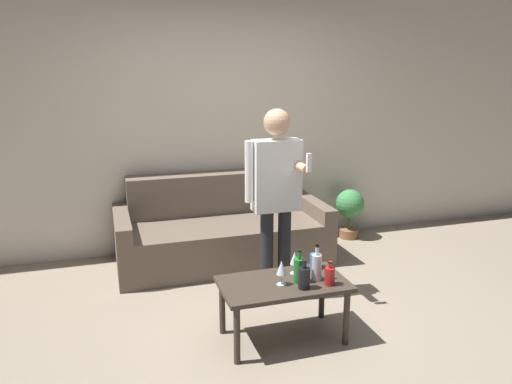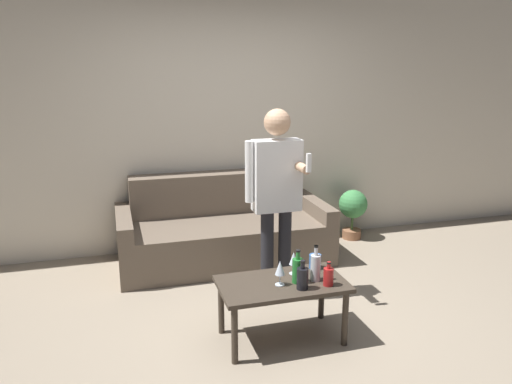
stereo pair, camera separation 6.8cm
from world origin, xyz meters
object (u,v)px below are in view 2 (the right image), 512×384
Objects in this scene: couch at (223,230)px; coffee_table at (282,290)px; bottle_orange at (298,270)px; person_standing_front at (276,189)px.

coffee_table is (0.06, -1.61, 0.08)m from couch.
couch is 8.55× the size of bottle_orange.
couch is 1.30× the size of person_standing_front.
person_standing_front reaches higher than couch.
couch is 1.67m from bottle_orange.
bottle_orange is 0.15× the size of person_standing_front.
coffee_table is at bearing 161.12° from bottle_orange.
couch reaches higher than bottle_orange.
coffee_table is 0.18m from bottle_orange.
coffee_table is at bearing -104.57° from person_standing_front.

